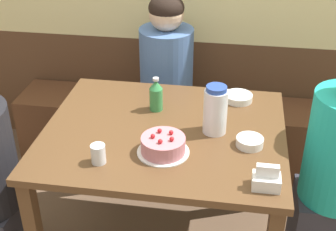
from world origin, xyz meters
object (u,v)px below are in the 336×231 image
at_px(birthday_cake, 163,145).
at_px(napkin_holder, 266,180).
at_px(bench_seat, 184,132).
at_px(person_teal_shirt, 167,92).
at_px(bowl_soup_white, 238,97).
at_px(glass_water_tall, 98,154).
at_px(water_pitcher, 215,110).
at_px(soju_bottle, 156,95).
at_px(bowl_rice_small, 250,142).

xyz_separation_m(birthday_cake, napkin_holder, (0.44, -0.17, 0.00)).
distance_m(bench_seat, person_teal_shirt, 0.38).
bearing_deg(bowl_soup_white, glass_water_tall, -131.21).
relative_size(water_pitcher, person_teal_shirt, 0.20).
relative_size(water_pitcher, soju_bottle, 1.33).
height_order(bowl_soup_white, person_teal_shirt, person_teal_shirt).
distance_m(bench_seat, bowl_rice_small, 1.13).
relative_size(soju_bottle, bowl_rice_small, 1.45).
relative_size(birthday_cake, bowl_rice_small, 1.88).
height_order(birthday_cake, bowl_rice_small, birthday_cake).
distance_m(bowl_soup_white, bowl_rice_small, 0.42).
xyz_separation_m(napkin_holder, glass_water_tall, (-0.69, 0.06, 0.00)).
xyz_separation_m(napkin_holder, person_teal_shirt, (-0.57, 1.09, -0.22)).
bearing_deg(water_pitcher, birthday_cake, -134.70).
bearing_deg(water_pitcher, person_teal_shirt, 115.63).
height_order(water_pitcher, glass_water_tall, water_pitcher).
bearing_deg(water_pitcher, bowl_rice_small, -30.09).
relative_size(bench_seat, birthday_cake, 9.77).
height_order(glass_water_tall, person_teal_shirt, person_teal_shirt).
height_order(bench_seat, glass_water_tall, glass_water_tall).
relative_size(bowl_rice_small, glass_water_tall, 1.43).
distance_m(bench_seat, soju_bottle, 0.89).
xyz_separation_m(bowl_soup_white, bowl_rice_small, (0.06, -0.42, 0.00)).
xyz_separation_m(bench_seat, birthday_cake, (0.03, -1.02, 0.57)).
height_order(water_pitcher, bowl_rice_small, water_pitcher).
relative_size(soju_bottle, bowl_soup_white, 1.20).
distance_m(glass_water_tall, person_teal_shirt, 1.07).
relative_size(water_pitcher, bowl_rice_small, 1.93).
bearing_deg(person_teal_shirt, birthday_cake, 8.30).
bearing_deg(soju_bottle, birthday_cake, -75.19).
bearing_deg(bench_seat, birthday_cake, -88.47).
relative_size(birthday_cake, soju_bottle, 1.30).
distance_m(soju_bottle, person_teal_shirt, 0.61).
relative_size(birthday_cake, bowl_soup_white, 1.57).
bearing_deg(bench_seat, bowl_rice_small, -66.15).
bearing_deg(napkin_holder, birthday_cake, 158.46).
height_order(bowl_rice_small, person_teal_shirt, person_teal_shirt).
xyz_separation_m(birthday_cake, bowl_soup_white, (0.31, 0.53, -0.02)).
bearing_deg(glass_water_tall, bowl_soup_white, 48.79).
bearing_deg(bowl_soup_white, napkin_holder, -79.83).
bearing_deg(water_pitcher, bowl_soup_white, 72.42).
bearing_deg(person_teal_shirt, bench_seat, 131.57).
bearing_deg(bench_seat, bowl_soup_white, -55.03).
distance_m(water_pitcher, person_teal_shirt, 0.84).
bearing_deg(soju_bottle, person_teal_shirt, 93.73).
distance_m(birthday_cake, bowl_rice_small, 0.39).
distance_m(bench_seat, glass_water_tall, 1.29).
relative_size(bench_seat, water_pitcher, 9.55).
distance_m(birthday_cake, glass_water_tall, 0.28).
bearing_deg(bowl_rice_small, soju_bottle, 151.15).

